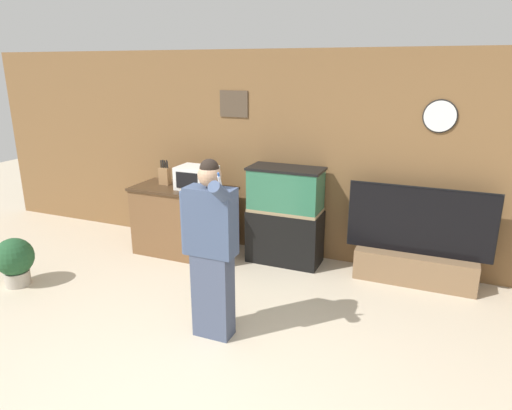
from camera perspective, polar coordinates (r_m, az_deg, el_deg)
ground_plane at (r=3.81m, az=-8.03°, el=-22.28°), size 18.00×18.00×0.00m
wall_back_paneled at (r=5.76m, az=6.40°, el=5.91°), size 10.00×0.08×2.60m
counter_island at (r=6.07m, az=-8.92°, el=-1.93°), size 1.32×0.66×0.90m
microwave at (r=5.81m, az=-7.42°, el=3.40°), size 0.48×0.37×0.29m
knife_block at (r=6.11m, az=-11.35°, el=3.64°), size 0.14×0.09×0.33m
aquarium_on_stand at (r=5.69m, az=3.67°, el=-1.33°), size 0.91×0.45×1.23m
tv_on_stand at (r=5.55m, az=19.33°, el=-5.94°), size 1.60×0.40×1.13m
person_standing at (r=4.05m, az=-5.69°, el=-5.35°), size 0.52×0.40×1.66m
potted_plant at (r=5.85m, az=-27.94°, el=-6.06°), size 0.43×0.43×0.56m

